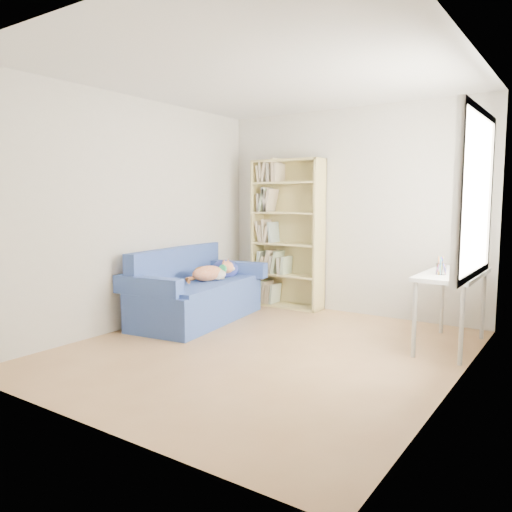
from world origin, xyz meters
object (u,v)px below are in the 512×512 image
at_px(bookshelf, 287,240).
at_px(desk, 452,281).
at_px(pen_cup, 441,268).
at_px(sofa, 196,293).

bearing_deg(bookshelf, desk, -17.51).
relative_size(bookshelf, pen_cup, 11.13).
bearing_deg(pen_cup, sofa, -173.21).
height_order(sofa, bookshelf, bookshelf).
relative_size(sofa, bookshelf, 0.94).
xyz_separation_m(sofa, pen_cup, (2.76, 0.33, 0.48)).
height_order(desk, pen_cup, pen_cup).
bearing_deg(bookshelf, sofa, -112.83).
height_order(sofa, pen_cup, pen_cup).
distance_m(sofa, desk, 2.90).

